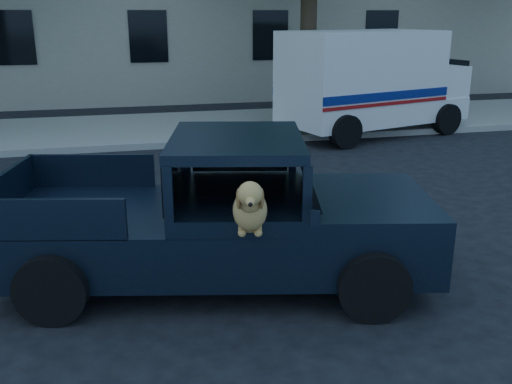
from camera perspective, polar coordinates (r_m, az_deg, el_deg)
The scene contains 5 objects.
ground at distance 6.18m, azimuth -11.22°, elevation -11.19°, with size 120.00×120.00×0.00m, color black.
far_sidewalk at distance 14.92m, azimuth -13.10°, elevation 6.03°, with size 60.00×4.00×0.15m, color gray.
lane_stripes at distance 9.55m, azimuth -0.27°, elevation -0.33°, with size 21.60×0.14×0.01m, color silver, non-canonical shape.
pickup_truck at distance 6.41m, azimuth -4.58°, elevation -4.21°, with size 4.97×2.87×1.68m.
mail_truck at distance 14.62m, azimuth 11.30°, elevation 9.99°, with size 4.99×3.35×2.52m.
Camera 1 is at (-0.11, -5.44, 2.94)m, focal length 40.00 mm.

